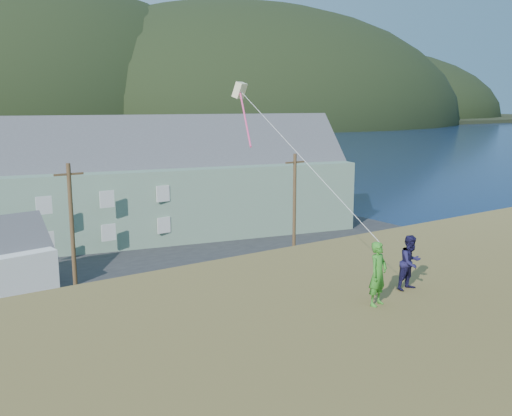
# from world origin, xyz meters

# --- Properties ---
(ground) EXTENTS (900.00, 900.00, 0.00)m
(ground) POSITION_xyz_m (0.00, 0.00, 0.00)
(ground) COLOR #0A1638
(ground) RESTS_ON ground
(grass_strip) EXTENTS (110.00, 8.00, 0.10)m
(grass_strip) POSITION_xyz_m (0.00, -2.00, 0.05)
(grass_strip) COLOR #4C3D19
(grass_strip) RESTS_ON ground
(waterfront_lot) EXTENTS (72.00, 36.00, 0.12)m
(waterfront_lot) POSITION_xyz_m (0.00, 17.00, 0.06)
(waterfront_lot) COLOR #28282B
(waterfront_lot) RESTS_ON ground
(lodge) EXTENTS (40.96, 19.16, 13.90)m
(lodge) POSITION_xyz_m (13.04, 20.80, 5.33)
(lodge) COLOR gray
(lodge) RESTS_ON waterfront_lot
(utility_poles) EXTENTS (31.67, 0.24, 9.38)m
(utility_poles) POSITION_xyz_m (0.07, 1.50, 4.73)
(utility_poles) COLOR #47331E
(utility_poles) RESTS_ON waterfront_lot
(kite_flyer_green) EXTENTS (0.74, 0.58, 1.81)m
(kite_flyer_green) POSITION_xyz_m (2.60, -19.03, 8.10)
(kite_flyer_green) COLOR #318223
(kite_flyer_green) RESTS_ON hillside
(kite_flyer_navy) EXTENTS (0.84, 0.66, 1.68)m
(kite_flyer_navy) POSITION_xyz_m (4.40, -18.63, 8.04)
(kite_flyer_navy) COLOR #18153C
(kite_flyer_navy) RESTS_ON hillside
(kite_rig) EXTENTS (0.93, 3.72, 8.02)m
(kite_rig) POSITION_xyz_m (2.37, -12.48, 12.99)
(kite_rig) COLOR beige
(kite_rig) RESTS_ON ground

